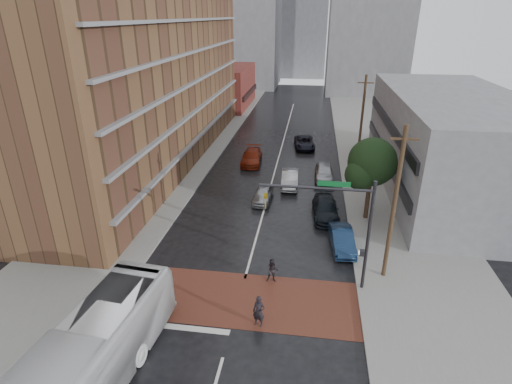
% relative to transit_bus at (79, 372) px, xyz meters
% --- Properties ---
extents(ground, '(160.00, 160.00, 0.00)m').
position_rel_transit_bus_xyz_m(ground, '(5.40, 7.24, -1.77)').
color(ground, black).
rests_on(ground, ground).
extents(crosswalk, '(14.00, 5.00, 0.02)m').
position_rel_transit_bus_xyz_m(crosswalk, '(5.40, 7.74, -1.76)').
color(crosswalk, brown).
rests_on(crosswalk, ground).
extents(sidewalk_west, '(9.00, 90.00, 0.15)m').
position_rel_transit_bus_xyz_m(sidewalk_west, '(-6.10, 32.24, -1.70)').
color(sidewalk_west, gray).
rests_on(sidewalk_west, ground).
extents(sidewalk_east, '(9.00, 90.00, 0.15)m').
position_rel_transit_bus_xyz_m(sidewalk_east, '(16.90, 32.24, -1.70)').
color(sidewalk_east, gray).
rests_on(sidewalk_east, ground).
extents(apartment_block, '(10.00, 44.00, 28.00)m').
position_rel_transit_bus_xyz_m(apartment_block, '(-8.60, 31.24, 12.23)').
color(apartment_block, brown).
rests_on(apartment_block, ground).
extents(storefront_west, '(8.00, 16.00, 7.00)m').
position_rel_transit_bus_xyz_m(storefront_west, '(-6.60, 61.24, 1.73)').
color(storefront_west, maroon).
rests_on(storefront_west, ground).
extents(building_east, '(11.00, 26.00, 9.00)m').
position_rel_transit_bus_xyz_m(building_east, '(21.90, 27.24, 2.73)').
color(building_east, gray).
rests_on(building_east, ground).
extents(distant_tower_west, '(18.00, 16.00, 32.00)m').
position_rel_transit_bus_xyz_m(distant_tower_west, '(-8.60, 85.24, 14.23)').
color(distant_tower_west, gray).
rests_on(distant_tower_west, ground).
extents(distant_tower_east, '(16.00, 14.00, 36.00)m').
position_rel_transit_bus_xyz_m(distant_tower_east, '(19.40, 79.24, 16.23)').
color(distant_tower_east, gray).
rests_on(distant_tower_east, ground).
extents(distant_tower_center, '(12.00, 10.00, 24.00)m').
position_rel_transit_bus_xyz_m(distant_tower_center, '(5.40, 102.24, 10.23)').
color(distant_tower_center, gray).
rests_on(distant_tower_center, ground).
extents(street_tree, '(4.20, 4.10, 6.90)m').
position_rel_transit_bus_xyz_m(street_tree, '(13.92, 19.28, 2.96)').
color(street_tree, '#332319').
rests_on(street_tree, ground).
extents(signal_mast, '(6.50, 0.30, 7.20)m').
position_rel_transit_bus_xyz_m(signal_mast, '(11.25, 9.74, 2.96)').
color(signal_mast, '#2D2D33').
rests_on(signal_mast, ground).
extents(utility_pole_near, '(1.60, 0.26, 10.00)m').
position_rel_transit_bus_xyz_m(utility_pole_near, '(14.20, 11.24, 3.37)').
color(utility_pole_near, '#473321').
rests_on(utility_pole_near, ground).
extents(utility_pole_far, '(1.60, 0.26, 10.00)m').
position_rel_transit_bus_xyz_m(utility_pole_far, '(14.20, 31.24, 3.37)').
color(utility_pole_far, '#473321').
rests_on(utility_pole_far, ground).
extents(transit_bus, '(4.18, 12.95, 3.54)m').
position_rel_transit_bus_xyz_m(transit_bus, '(0.00, 0.00, 0.00)').
color(transit_bus, silver).
rests_on(transit_bus, ground).
extents(pedestrian_a, '(0.75, 0.56, 1.86)m').
position_rel_transit_bus_xyz_m(pedestrian_a, '(6.86, 5.74, -0.84)').
color(pedestrian_a, black).
rests_on(pedestrian_a, ground).
extents(pedestrian_b, '(0.78, 0.61, 1.61)m').
position_rel_transit_bus_xyz_m(pedestrian_b, '(7.17, 9.73, -0.96)').
color(pedestrian_b, '#262025').
rests_on(pedestrian_b, ground).
extents(car_travel_a, '(1.76, 3.96, 1.32)m').
position_rel_transit_bus_xyz_m(car_travel_a, '(5.09, 21.45, -1.11)').
color(car_travel_a, '#A4A8AB').
rests_on(car_travel_a, ground).
extents(car_travel_b, '(1.77, 4.62, 1.50)m').
position_rel_transit_bus_xyz_m(car_travel_b, '(7.24, 25.32, -1.02)').
color(car_travel_b, '#B3B5BB').
rests_on(car_travel_b, ground).
extents(car_travel_c, '(2.38, 5.37, 1.53)m').
position_rel_transit_bus_xyz_m(car_travel_c, '(2.54, 31.23, -1.01)').
color(car_travel_c, maroon).
rests_on(car_travel_c, ground).
extents(suv_travel, '(2.91, 5.36, 1.43)m').
position_rel_transit_bus_xyz_m(suv_travel, '(8.27, 37.85, -1.06)').
color(suv_travel, black).
rests_on(suv_travel, ground).
extents(car_parked_near, '(1.92, 4.44, 1.42)m').
position_rel_transit_bus_xyz_m(car_parked_near, '(11.70, 14.39, -1.06)').
color(car_parked_near, '#132644').
rests_on(car_parked_near, ground).
extents(car_parked_mid, '(2.39, 5.14, 1.45)m').
position_rel_transit_bus_xyz_m(car_parked_mid, '(10.61, 19.21, -1.04)').
color(car_parked_mid, black).
rests_on(car_parked_mid, ground).
extents(car_parked_far, '(1.93, 4.67, 1.59)m').
position_rel_transit_bus_xyz_m(car_parked_far, '(10.60, 27.50, -0.98)').
color(car_parked_far, '#9DA1A5').
rests_on(car_parked_far, ground).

